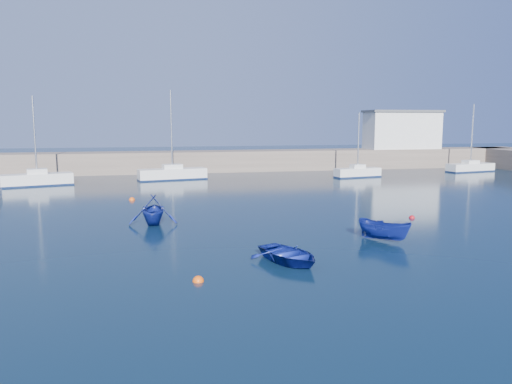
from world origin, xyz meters
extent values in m
plane|color=#0B1D30|center=(0.00, 0.00, 0.00)|extent=(220.00, 220.00, 0.00)
cube|color=#6C5E53|center=(0.00, 46.00, 1.30)|extent=(96.00, 4.50, 2.60)
cube|color=silver|center=(30.00, 46.00, 5.10)|extent=(10.00, 4.00, 5.00)
cube|color=silver|center=(-15.47, 35.30, 0.60)|extent=(6.92, 3.54, 1.20)
cylinder|color=#B7BABC|center=(-15.47, 35.30, 5.04)|extent=(0.18, 0.18, 7.66)
cube|color=silver|center=(-1.99, 37.77, 0.61)|extent=(7.66, 3.37, 1.21)
cylinder|color=#B7BABC|center=(-1.99, 37.77, 5.47)|extent=(0.18, 0.18, 8.52)
cube|color=silver|center=(18.98, 35.61, 0.53)|extent=(5.66, 2.40, 1.06)
cylinder|color=#B7BABC|center=(18.98, 35.61, 4.21)|extent=(0.16, 0.16, 6.30)
cube|color=silver|center=(35.71, 38.51, 0.53)|extent=(6.71, 2.90, 1.05)
cylinder|color=#B7BABC|center=(35.71, 38.51, 4.79)|extent=(0.15, 0.15, 7.47)
imported|color=navy|center=(1.56, 3.53, 0.38)|extent=(3.75, 4.33, 0.75)
imported|color=navy|center=(-4.37, 13.66, 0.92)|extent=(3.21, 3.66, 1.84)
imported|color=navy|center=(7.73, 6.45, 0.59)|extent=(2.76, 3.14, 1.18)
sphere|color=#F1530C|center=(-2.76, 1.73, 0.00)|extent=(0.47, 0.47, 0.47)
sphere|color=#B30D17|center=(12.52, 11.98, 0.00)|extent=(0.39, 0.39, 0.39)
sphere|color=#F1530C|center=(-5.97, 23.80, 0.00)|extent=(0.48, 0.48, 0.48)
camera|label=1|loc=(-4.60, -17.74, 6.42)|focal=35.00mm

